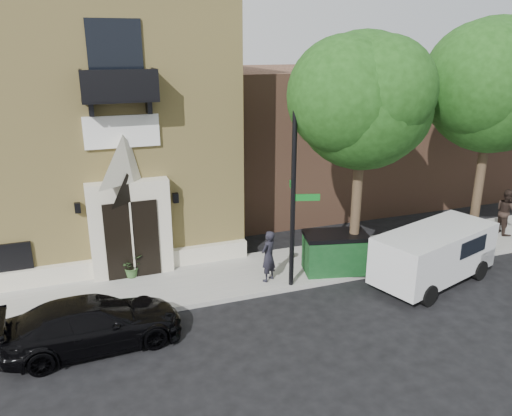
% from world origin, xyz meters
% --- Properties ---
extents(ground, '(120.00, 120.00, 0.00)m').
position_xyz_m(ground, '(0.00, 0.00, 0.00)').
color(ground, black).
rests_on(ground, ground).
extents(sidewalk, '(42.00, 3.00, 0.15)m').
position_xyz_m(sidewalk, '(1.00, 1.50, 0.07)').
color(sidewalk, gray).
rests_on(sidewalk, ground).
extents(church, '(12.20, 11.01, 9.30)m').
position_xyz_m(church, '(-2.99, 7.95, 4.63)').
color(church, tan).
rests_on(church, ground).
extents(neighbour_building, '(18.00, 8.00, 6.40)m').
position_xyz_m(neighbour_building, '(12.00, 9.00, 3.20)').
color(neighbour_building, brown).
rests_on(neighbour_building, ground).
extents(street_tree_left, '(4.97, 4.38, 7.77)m').
position_xyz_m(street_tree_left, '(6.03, 0.35, 5.87)').
color(street_tree_left, '#38281C').
rests_on(street_tree_left, sidewalk).
extents(street_tree_mid, '(5.21, 4.64, 8.25)m').
position_xyz_m(street_tree_mid, '(11.03, 0.35, 6.20)').
color(street_tree_mid, '#38281C').
rests_on(street_tree_mid, sidewalk).
extents(black_sedan, '(4.62, 2.11, 1.31)m').
position_xyz_m(black_sedan, '(-2.46, -0.98, 0.66)').
color(black_sedan, black).
rests_on(black_sedan, ground).
extents(cargo_van, '(4.80, 3.05, 1.83)m').
position_xyz_m(cargo_van, '(8.33, -0.90, 1.02)').
color(cargo_van, silver).
rests_on(cargo_van, ground).
extents(street_sign, '(0.87, 1.05, 5.64)m').
position_xyz_m(street_sign, '(3.65, 0.21, 2.99)').
color(street_sign, black).
rests_on(street_sign, sidewalk).
extents(fire_hydrant, '(0.49, 0.39, 0.86)m').
position_xyz_m(fire_hydrant, '(5.53, 0.29, 0.57)').
color(fire_hydrant, red).
rests_on(fire_hydrant, sidewalk).
extents(dumpster, '(2.29, 1.61, 1.36)m').
position_xyz_m(dumpster, '(5.41, 0.63, 0.84)').
color(dumpster, '#0F3816').
rests_on(dumpster, sidewalk).
extents(planter, '(0.86, 0.81, 0.77)m').
position_xyz_m(planter, '(-1.09, 2.52, 0.54)').
color(planter, '#375B2C').
rests_on(planter, sidewalk).
extents(pedestrian_near, '(0.75, 0.68, 1.71)m').
position_xyz_m(pedestrian_near, '(3.05, 0.72, 1.01)').
color(pedestrian_near, black).
rests_on(pedestrian_near, sidewalk).
extents(pedestrian_far, '(0.90, 1.04, 1.85)m').
position_xyz_m(pedestrian_far, '(13.56, 1.41, 1.07)').
color(pedestrian_far, black).
rests_on(pedestrian_far, sidewalk).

